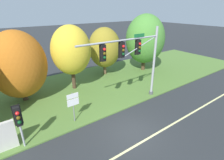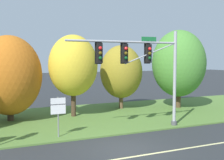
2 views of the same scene
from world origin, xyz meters
name	(u,v)px [view 1 (image 1 of 2)]	position (x,y,z in m)	size (l,w,h in m)	color
ground_plane	(132,131)	(0.00, 0.00, 0.00)	(160.00, 160.00, 0.00)	#282B2D
lane_stripe	(144,141)	(0.00, -1.20, 0.00)	(36.00, 0.16, 0.01)	beige
grass_verge	(81,89)	(0.00, 8.25, 0.05)	(48.00, 11.50, 0.10)	#517533
traffic_signal_mast	(135,55)	(2.77, 3.07, 4.50)	(7.95, 0.49, 6.57)	#9EA0A5
pedestrian_signal_near_kerb	(18,119)	(-6.55, 2.64, 2.25)	(0.46, 0.55, 2.99)	#9EA0A5
route_sign_post	(73,103)	(-2.88, 3.36, 1.71)	(0.90, 0.08, 2.41)	slate
tree_left_of_mast	(18,65)	(-5.22, 9.20, 3.52)	(4.78, 4.78, 6.42)	#423021
tree_behind_signpost	(71,50)	(-0.39, 8.89, 4.21)	(3.94, 3.94, 6.59)	#423021
tree_mid_verge	(105,48)	(4.68, 10.57, 3.54)	(3.94, 3.94, 5.91)	brown
tree_tall_centre	(145,39)	(9.91, 8.86, 4.30)	(5.04, 5.04, 7.37)	#4C3823
info_kiosk	(6,136)	(-7.35, 3.14, 1.04)	(1.10, 0.24, 1.90)	beige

